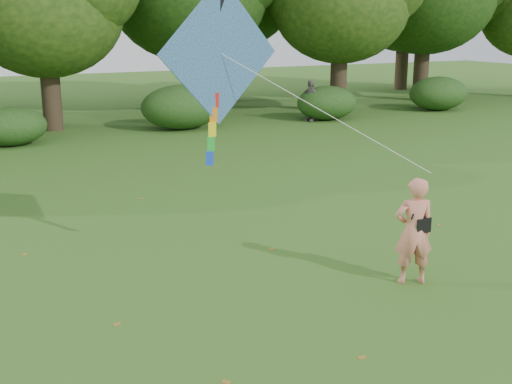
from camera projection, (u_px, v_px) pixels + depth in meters
name	position (u px, v px, depth m)	size (l,w,h in m)	color
ground	(377.00, 297.00, 10.80)	(100.00, 100.00, 0.00)	#265114
man_kite_flyer	(414.00, 231.00, 11.14)	(0.70, 0.46, 1.92)	#DB7D67
bystander_right	(310.00, 101.00, 29.41)	(1.11, 0.46, 1.89)	#69615D
crossbody_bag	(421.00, 224.00, 11.13)	(0.43, 0.20, 0.73)	black
flying_kite	(220.00, 56.00, 11.13)	(4.16, 2.56, 3.24)	#225D95
shrub_band	(96.00, 115.00, 25.52)	(39.15, 3.22, 1.88)	#264919
fallen_leaves	(273.00, 265.00, 12.17)	(8.84, 13.92, 0.01)	olive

